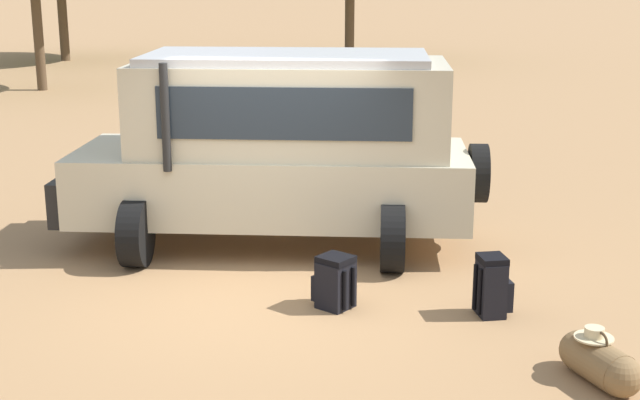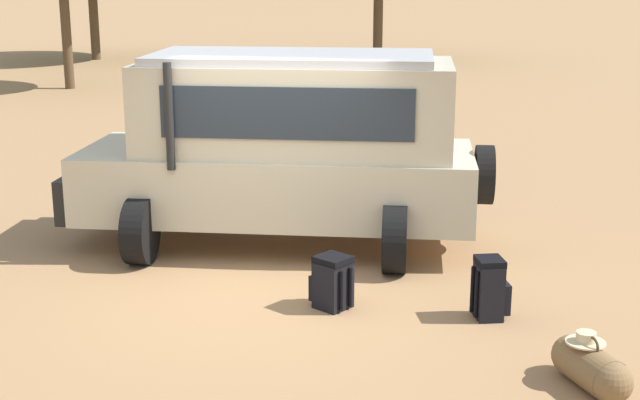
% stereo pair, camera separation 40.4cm
% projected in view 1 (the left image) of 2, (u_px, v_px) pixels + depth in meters
% --- Properties ---
extents(ground_plane, '(320.00, 320.00, 0.00)m').
position_uv_depth(ground_plane, '(258.00, 293.00, 9.75)').
color(ground_plane, '#9E754C').
extents(safari_vehicle, '(5.44, 3.05, 2.44)m').
position_uv_depth(safari_vehicle, '(280.00, 145.00, 11.17)').
color(safari_vehicle, beige).
rests_on(safari_vehicle, ground_plane).
extents(backpack_beside_front_wheel, '(0.48, 0.44, 0.56)m').
position_uv_depth(backpack_beside_front_wheel, '(335.00, 282.00, 9.29)').
color(backpack_beside_front_wheel, black).
rests_on(backpack_beside_front_wheel, ground_plane).
extents(backpack_cluster_center, '(0.41, 0.38, 0.64)m').
position_uv_depth(backpack_cluster_center, '(492.00, 287.00, 9.07)').
color(backpack_cluster_center, black).
rests_on(backpack_cluster_center, ground_plane).
extents(duffel_bag_low_black_case, '(0.64, 0.83, 0.47)m').
position_uv_depth(duffel_bag_low_black_case, '(599.00, 362.00, 7.62)').
color(duffel_bag_low_black_case, brown).
rests_on(duffel_bag_low_black_case, ground_plane).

